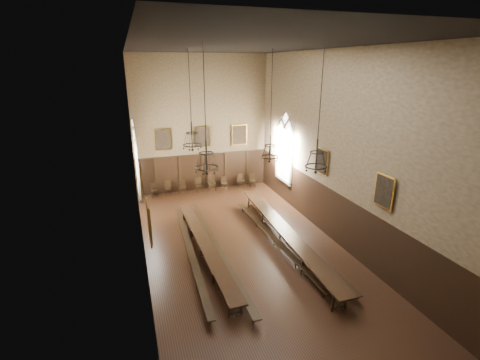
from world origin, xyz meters
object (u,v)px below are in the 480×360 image
bench_right_inner (274,240)px  chandelier_back_right (270,150)px  bench_left_inner (216,248)px  chair_0 (154,193)px  chair_7 (252,183)px  chandelier_back_left (192,139)px  chair_2 (182,190)px  chair_5 (224,185)px  chair_1 (168,191)px  chair_4 (212,186)px  bench_right_outer (293,237)px  table_right (284,237)px  table_left (206,250)px  chandelier_front_left (207,160)px  chair_3 (199,187)px  bench_left_outer (190,253)px  chair_6 (241,183)px  chandelier_front_right (316,159)px

bench_right_inner → chandelier_back_right: size_ratio=1.74×
bench_left_inner → chair_0: 8.59m
chair_7 → chandelier_back_left: bearing=-124.2°
bench_left_inner → bench_right_inner: size_ratio=1.12×
chair_2 → chair_5: size_ratio=1.03×
chair_0 → chair_1: size_ratio=0.97×
chair_4 → bench_right_outer: bearing=-75.0°
table_right → bench_right_outer: (0.54, 0.12, -0.13)m
table_left → chair_5: 9.14m
bench_right_inner → chandelier_front_left: 6.46m
chair_1 → chandelier_front_left: bearing=-82.1°
chandelier_back_left → chair_3: bearing=76.6°
table_right → bench_left_outer: bearing=176.8°
chair_3 → chair_7: (3.87, -0.10, -0.03)m
bench_right_inner → chair_7: (1.99, 8.41, 0.00)m
bench_left_inner → chair_3: size_ratio=10.59×
chair_3 → bench_left_outer: bearing=-113.0°
bench_right_outer → chair_6: (0.11, 8.48, -0.01)m
bench_left_outer → chandelier_front_left: size_ratio=2.21×
table_right → chandelier_back_left: bearing=141.9°
chair_0 → chandelier_back_right: (5.42, -6.37, 3.92)m
chair_2 → bench_right_outer: bearing=-51.2°
chair_0 → chandelier_back_left: chandelier_back_left is taller
chair_3 → chandelier_front_right: size_ratio=0.21×
table_left → chair_7: size_ratio=10.40×
chair_5 → chair_6: chair_6 is taller
chair_0 → chair_2: size_ratio=1.02×
chair_5 → chandelier_front_left: 12.25m
bench_left_inner → chandelier_front_right: (3.43, -2.42, 4.57)m
chair_0 → chair_3: bearing=-5.6°
table_right → chair_0: (-5.36, 8.56, -0.14)m
bench_left_inner → chandelier_back_right: (3.38, 1.98, 3.90)m
chair_4 → chandelier_back_left: bearing=-109.8°
chair_3 → chair_2: bearing=171.7°
bench_left_inner → chair_4: size_ratio=10.05×
chair_1 → chair_3: bearing=7.7°
chair_3 → chandelier_front_right: chandelier_front_right is taller
chair_7 → table_right: bearing=-91.3°
table_left → chair_1: bearing=94.3°
bench_left_inner → bench_right_inner: bench_left_inner is taller
chair_2 → chair_5: bearing=13.7°
bench_right_outer → chandelier_back_right: bearing=102.8°
bench_right_outer → chair_6: bearing=89.2°
chair_4 → chair_6: size_ratio=1.10×
chair_2 → table_left: bearing=-78.8°
chair_2 → chair_6: (4.15, -0.05, 0.01)m
bench_left_inner → chandelier_back_right: 5.53m
chair_0 → chandelier_front_left: bearing=-90.7°
chair_0 → chair_7: 6.87m
chair_2 → chair_4: 2.05m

